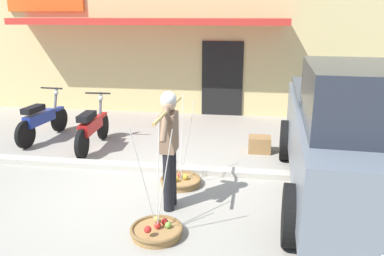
{
  "coord_description": "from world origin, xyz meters",
  "views": [
    {
      "loc": [
        1.57,
        -5.51,
        2.68
      ],
      "look_at": [
        0.66,
        0.6,
        0.85
      ],
      "focal_mm": 36.13,
      "sensor_mm": 36.0,
      "label": 1
    }
  ],
  "objects_px": {
    "fruit_basket_left_side": "(157,230)",
    "motorcycle_nearest_shop": "(42,120)",
    "fruit_basket_right_side": "(181,181)",
    "wooden_crate": "(259,144)",
    "fruit_vendor": "(169,143)",
    "motorcycle_second_in_row": "(92,127)",
    "parked_truck": "(362,136)"
  },
  "relations": [
    {
      "from": "motorcycle_second_in_row",
      "to": "wooden_crate",
      "type": "xyz_separation_m",
      "value": [
        3.4,
        0.29,
        -0.29
      ]
    },
    {
      "from": "motorcycle_nearest_shop",
      "to": "fruit_basket_right_side",
      "type": "bearing_deg",
      "value": -28.79
    },
    {
      "from": "motorcycle_nearest_shop",
      "to": "wooden_crate",
      "type": "relative_size",
      "value": 4.13
    },
    {
      "from": "motorcycle_second_in_row",
      "to": "motorcycle_nearest_shop",
      "type": "bearing_deg",
      "value": 163.23
    },
    {
      "from": "motorcycle_second_in_row",
      "to": "parked_truck",
      "type": "height_order",
      "value": "parked_truck"
    },
    {
      "from": "motorcycle_nearest_shop",
      "to": "parked_truck",
      "type": "relative_size",
      "value": 0.38
    },
    {
      "from": "fruit_basket_left_side",
      "to": "motorcycle_nearest_shop",
      "type": "bearing_deg",
      "value": 134.86
    },
    {
      "from": "parked_truck",
      "to": "fruit_basket_right_side",
      "type": "bearing_deg",
      "value": 175.56
    },
    {
      "from": "fruit_basket_left_side",
      "to": "wooden_crate",
      "type": "height_order",
      "value": "fruit_basket_left_side"
    },
    {
      "from": "fruit_basket_left_side",
      "to": "fruit_basket_right_side",
      "type": "bearing_deg",
      "value": 88.82
    },
    {
      "from": "parked_truck",
      "to": "wooden_crate",
      "type": "height_order",
      "value": "parked_truck"
    },
    {
      "from": "fruit_vendor",
      "to": "parked_truck",
      "type": "height_order",
      "value": "parked_truck"
    },
    {
      "from": "fruit_vendor",
      "to": "parked_truck",
      "type": "relative_size",
      "value": 0.35
    },
    {
      "from": "motorcycle_second_in_row",
      "to": "wooden_crate",
      "type": "bearing_deg",
      "value": 4.94
    },
    {
      "from": "fruit_basket_right_side",
      "to": "motorcycle_second_in_row",
      "type": "relative_size",
      "value": 0.8
    },
    {
      "from": "fruit_vendor",
      "to": "wooden_crate",
      "type": "relative_size",
      "value": 3.85
    },
    {
      "from": "wooden_crate",
      "to": "fruit_basket_right_side",
      "type": "bearing_deg",
      "value": -126.06
    },
    {
      "from": "fruit_basket_left_side",
      "to": "fruit_basket_right_side",
      "type": "relative_size",
      "value": 1.0
    },
    {
      "from": "motorcycle_second_in_row",
      "to": "fruit_vendor",
      "type": "bearing_deg",
      "value": -47.15
    },
    {
      "from": "fruit_basket_right_side",
      "to": "parked_truck",
      "type": "distance_m",
      "value": 2.83
    },
    {
      "from": "fruit_basket_left_side",
      "to": "fruit_vendor",
      "type": "bearing_deg",
      "value": 88.86
    },
    {
      "from": "fruit_vendor",
      "to": "fruit_basket_left_side",
      "type": "xyz_separation_m",
      "value": [
        -0.02,
        -0.76,
        -0.9
      ]
    },
    {
      "from": "motorcycle_nearest_shop",
      "to": "wooden_crate",
      "type": "xyz_separation_m",
      "value": [
        4.73,
        -0.11,
        -0.29
      ]
    },
    {
      "from": "fruit_basket_right_side",
      "to": "parked_truck",
      "type": "xyz_separation_m",
      "value": [
        2.65,
        -0.21,
        0.96
      ]
    },
    {
      "from": "fruit_basket_right_side",
      "to": "motorcycle_nearest_shop",
      "type": "relative_size",
      "value": 0.8
    },
    {
      "from": "fruit_basket_left_side",
      "to": "parked_truck",
      "type": "height_order",
      "value": "parked_truck"
    },
    {
      "from": "fruit_basket_left_side",
      "to": "motorcycle_nearest_shop",
      "type": "distance_m",
      "value": 4.83
    },
    {
      "from": "fruit_basket_left_side",
      "to": "motorcycle_second_in_row",
      "type": "relative_size",
      "value": 0.8
    },
    {
      "from": "fruit_basket_left_side",
      "to": "fruit_basket_right_side",
      "type": "xyz_separation_m",
      "value": [
        0.03,
        1.53,
        -0.0
      ]
    },
    {
      "from": "fruit_basket_left_side",
      "to": "motorcycle_nearest_shop",
      "type": "relative_size",
      "value": 0.8
    },
    {
      "from": "wooden_crate",
      "to": "fruit_basket_left_side",
      "type": "bearing_deg",
      "value": -111.85
    },
    {
      "from": "fruit_basket_left_side",
      "to": "wooden_crate",
      "type": "xyz_separation_m",
      "value": [
        1.33,
        3.31,
        0.09
      ]
    }
  ]
}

